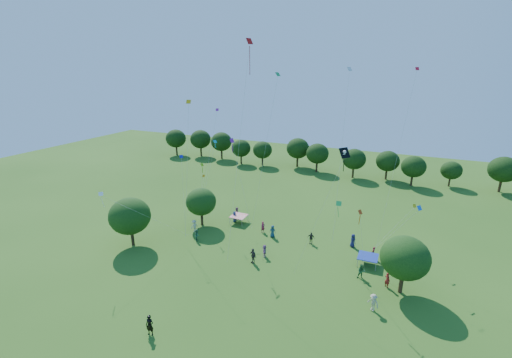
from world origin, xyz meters
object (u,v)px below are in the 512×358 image
object	(u,v)px
near_tree_north	(201,202)
red_high_kite	(245,85)
tent_red_stripe	(239,216)
tent_blue	(368,257)
near_tree_west	(130,216)
near_tree_east	(405,258)
man_in_black	(150,325)
pirate_kite	(343,157)

from	to	relation	value
near_tree_north	red_high_kite	world-z (taller)	red_high_kite
tent_red_stripe	tent_blue	xyz separation A→B (m)	(18.74, -4.11, 0.00)
near_tree_west	near_tree_north	xyz separation A→B (m)	(4.89, 8.70, -0.46)
near_tree_east	man_in_black	bearing A→B (deg)	-142.24
tent_blue	pirate_kite	size ratio (longest dim) A/B	0.16
near_tree_east	pirate_kite	xyz separation A→B (m)	(-6.48, -1.86, 9.99)
near_tree_west	tent_red_stripe	distance (m)	15.22
near_tree_east	tent_blue	distance (m)	6.17
near_tree_west	near_tree_north	size ratio (longest dim) A/B	1.15
man_in_black	red_high_kite	world-z (taller)	red_high_kite
near_tree_north	pirate_kite	size ratio (longest dim) A/B	0.41
near_tree_west	tent_blue	distance (m)	29.29
near_tree_north	tent_blue	distance (m)	23.45
near_tree_west	red_high_kite	xyz separation A→B (m)	(14.09, 4.54, 15.97)
near_tree_north	tent_red_stripe	world-z (taller)	near_tree_north
near_tree_east	near_tree_west	bearing A→B (deg)	-173.81
pirate_kite	tent_red_stripe	bearing A→B (deg)	148.01
tent_red_stripe	tent_blue	distance (m)	19.18
near_tree_west	near_tree_east	distance (m)	32.04
near_tree_north	pirate_kite	distance (m)	24.03
near_tree_east	red_high_kite	bearing A→B (deg)	176.50
near_tree_north	pirate_kite	xyz separation A→B (m)	(20.48, -7.10, 10.37)
near_tree_north	tent_blue	world-z (taller)	near_tree_north
near_tree_west	red_high_kite	bearing A→B (deg)	17.87
tent_blue	pirate_kite	bearing A→B (deg)	-115.58
tent_red_stripe	near_tree_west	bearing A→B (deg)	-129.23
near_tree_north	red_high_kite	distance (m)	19.28
tent_blue	red_high_kite	world-z (taller)	red_high_kite
tent_red_stripe	red_high_kite	world-z (taller)	red_high_kite
near_tree_west	near_tree_north	world-z (taller)	near_tree_west
near_tree_north	tent_blue	bearing A→B (deg)	-3.10
tent_red_stripe	tent_blue	size ratio (longest dim) A/B	1.00
tent_blue	pirate_kite	world-z (taller)	pirate_kite
near_tree_east	tent_red_stripe	world-z (taller)	near_tree_east
near_tree_west	near_tree_north	bearing A→B (deg)	60.65
near_tree_north	near_tree_east	world-z (taller)	near_tree_east
red_high_kite	tent_blue	bearing A→B (deg)	11.64
near_tree_east	tent_red_stripe	xyz separation A→B (m)	(-22.42, 8.09, -2.93)
tent_red_stripe	pirate_kite	size ratio (longest dim) A/B	0.16
near_tree_north	tent_blue	size ratio (longest dim) A/B	2.52
tent_blue	tent_red_stripe	bearing A→B (deg)	167.63
near_tree_west	pirate_kite	distance (m)	27.28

